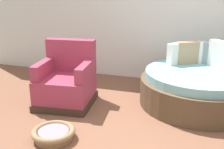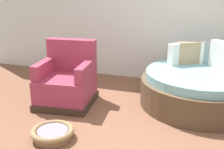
{
  "view_description": "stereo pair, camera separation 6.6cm",
  "coord_description": "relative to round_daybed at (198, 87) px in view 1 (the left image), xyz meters",
  "views": [
    {
      "loc": [
        0.52,
        -2.67,
        1.72
      ],
      "look_at": [
        -0.56,
        0.79,
        0.55
      ],
      "focal_mm": 44.34,
      "sensor_mm": 36.0,
      "label": 1
    },
    {
      "loc": [
        0.59,
        -2.65,
        1.72
      ],
      "look_at": [
        -0.56,
        0.79,
        0.55
      ],
      "focal_mm": 44.34,
      "sensor_mm": 36.0,
      "label": 2
    }
  ],
  "objects": [
    {
      "name": "ground_plane",
      "position": [
        -0.59,
        -1.43,
        -0.29
      ],
      "size": [
        8.0,
        8.0,
        0.02
      ],
      "primitive_type": "cube",
      "color": "brown"
    },
    {
      "name": "back_wall",
      "position": [
        -0.59,
        1.01,
        1.09
      ],
      "size": [
        8.0,
        0.12,
        2.73
      ],
      "primitive_type": "cube",
      "color": "silver",
      "rests_on": "ground_plane"
    },
    {
      "name": "round_daybed",
      "position": [
        0.0,
        0.0,
        0.0
      ],
      "size": [
        1.72,
        1.72,
        0.93
      ],
      "color": "brown",
      "rests_on": "ground_plane"
    },
    {
      "name": "red_armchair",
      "position": [
        -1.9,
        -0.57,
        0.06
      ],
      "size": [
        0.88,
        0.88,
        0.94
      ],
      "color": "#38281E",
      "rests_on": "ground_plane"
    },
    {
      "name": "pet_basket",
      "position": [
        -1.58,
        -1.57,
        -0.2
      ],
      "size": [
        0.51,
        0.51,
        0.13
      ],
      "color": "#8E704C",
      "rests_on": "ground_plane"
    }
  ]
}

